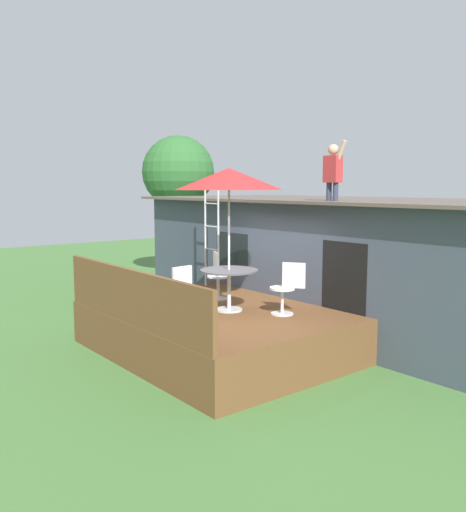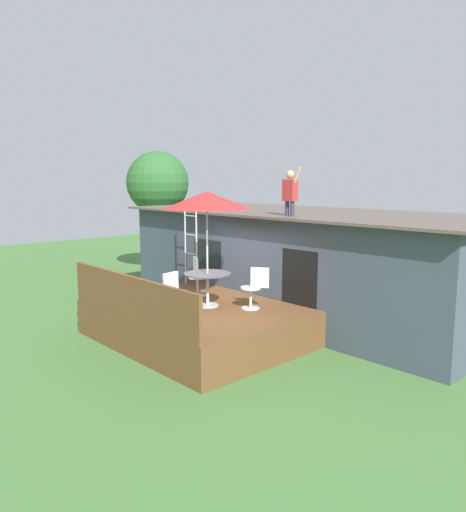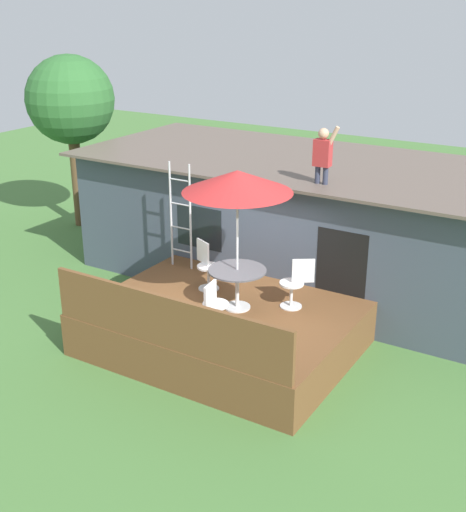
% 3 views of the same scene
% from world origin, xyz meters
% --- Properties ---
extents(ground_plane, '(40.00, 40.00, 0.00)m').
position_xyz_m(ground_plane, '(0.00, 0.00, 0.00)').
color(ground_plane, '#477538').
extents(house, '(10.50, 4.50, 2.75)m').
position_xyz_m(house, '(0.00, 3.60, 1.38)').
color(house, '#424C5B').
rests_on(house, ground).
extents(deck, '(4.61, 3.65, 0.80)m').
position_xyz_m(deck, '(0.00, 0.00, 0.40)').
color(deck, brown).
rests_on(deck, ground).
extents(deck_railing, '(4.51, 0.08, 0.90)m').
position_xyz_m(deck_railing, '(0.00, -1.77, 1.25)').
color(deck_railing, brown).
rests_on(deck_railing, deck).
extents(patio_table, '(1.04, 1.04, 0.74)m').
position_xyz_m(patio_table, '(0.21, 0.06, 1.39)').
color(patio_table, silver).
rests_on(patio_table, deck).
extents(patio_umbrella, '(1.90, 1.90, 2.54)m').
position_xyz_m(patio_umbrella, '(0.21, 0.06, 3.15)').
color(patio_umbrella, silver).
rests_on(patio_umbrella, deck).
extents(step_ladder, '(0.52, 0.04, 2.20)m').
position_xyz_m(step_ladder, '(-1.78, 1.15, 1.90)').
color(step_ladder, silver).
rests_on(step_ladder, deck).
extents(person_figure, '(0.47, 0.20, 1.11)m').
position_xyz_m(person_figure, '(0.90, 2.01, 3.36)').
color(person_figure, '#33384C').
rests_on(person_figure, house).
extents(patio_chair_left, '(0.59, 0.44, 0.92)m').
position_xyz_m(patio_chair_left, '(-0.75, 0.52, 1.26)').
color(patio_chair_left, silver).
rests_on(patio_chair_left, deck).
extents(patio_chair_right, '(0.56, 0.46, 0.92)m').
position_xyz_m(patio_chair_right, '(1.09, 0.64, 1.26)').
color(patio_chair_right, silver).
rests_on(patio_chair_right, deck).
extents(patio_chair_near, '(0.44, 0.62, 0.92)m').
position_xyz_m(patio_chair_near, '(0.34, -0.90, 1.26)').
color(patio_chair_near, silver).
rests_on(patio_chair_near, deck).
extents(backyard_tree, '(2.34, 2.34, 4.66)m').
position_xyz_m(backyard_tree, '(-7.22, 3.83, 3.45)').
color(backyard_tree, brown).
rests_on(backyard_tree, ground).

